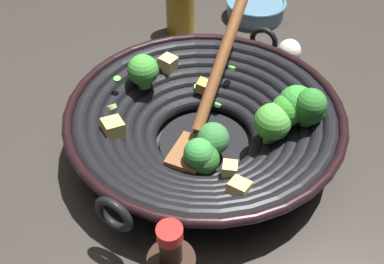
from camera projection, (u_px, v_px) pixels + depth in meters
The scene contains 4 objects.
ground_plane at pixel (204, 146), 0.70m from camera, with size 4.00×4.00×0.00m, color #332D28.
wok at pixel (207, 120), 0.67m from camera, with size 0.45×0.42×0.25m.
prep_bowl at pixel (256, 8), 0.99m from camera, with size 0.14×0.14×0.04m.
garlic_bulb at pixel (289, 51), 0.86m from camera, with size 0.05×0.05×0.05m, color silver.
Camera 1 is at (-0.39, -0.31, 0.50)m, focal length 40.81 mm.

